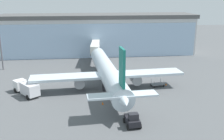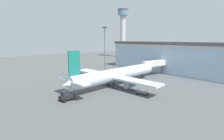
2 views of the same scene
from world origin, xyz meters
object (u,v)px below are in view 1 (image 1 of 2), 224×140
Objects in this scene: pushback_tug at (132,120)px; safety_cone_nose at (103,103)px; jet_bridge at (95,47)px; safety_cone_wingtip at (166,84)px; airplane at (107,72)px; catering_truck at (27,88)px; baggage_cart at (157,84)px.

pushback_tug reaches higher than safety_cone_nose.
jet_bridge reaches higher than pushback_tug.
safety_cone_nose is 17.00m from safety_cone_wingtip.
pushback_tug is at bearing -169.51° from jet_bridge.
airplane is at bearing -176.72° from safety_cone_wingtip.
pushback_tug is 20.38m from safety_cone_wingtip.
catering_truck is 12.65× the size of safety_cone_nose.
safety_cone_wingtip is at bearing -122.90° from catering_truck.
airplane reaches higher than baggage_cart.
airplane is at bearing -170.96° from jet_bridge.
airplane reaches higher than jet_bridge.
safety_cone_wingtip is at bearing 34.41° from safety_cone_nose.
pushback_tug reaches higher than baggage_cart.
catering_truck reaches higher than safety_cone_nose.
safety_cone_wingtip is at bearing -141.76° from jet_bridge.
safety_cone_nose is 1.00× the size of safety_cone_wingtip.
safety_cone_nose is (14.79, -5.57, -1.19)m from catering_truck.
airplane is 16.45m from catering_truck.
catering_truck reaches higher than pushback_tug.
baggage_cart is 18.89m from pushback_tug.
airplane is at bearing -119.21° from catering_truck.
baggage_cart is 0.91× the size of pushback_tug.
safety_cone_wingtip is (28.81, 4.04, -1.19)m from catering_truck.
airplane reaches higher than pushback_tug.
jet_bridge is at bearing -68.76° from catering_truck.
airplane is 10.65× the size of pushback_tug.
jet_bridge is at bearing 126.00° from safety_cone_wingtip.
safety_cone_nose is (-11.94, -8.98, -0.23)m from baggage_cart.
catering_truck is at bearing 94.79° from airplane.
airplane is 17.58m from pushback_tug.
pushback_tug is at bearing -166.88° from catering_truck.
jet_bridge is 4.02× the size of baggage_cart.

